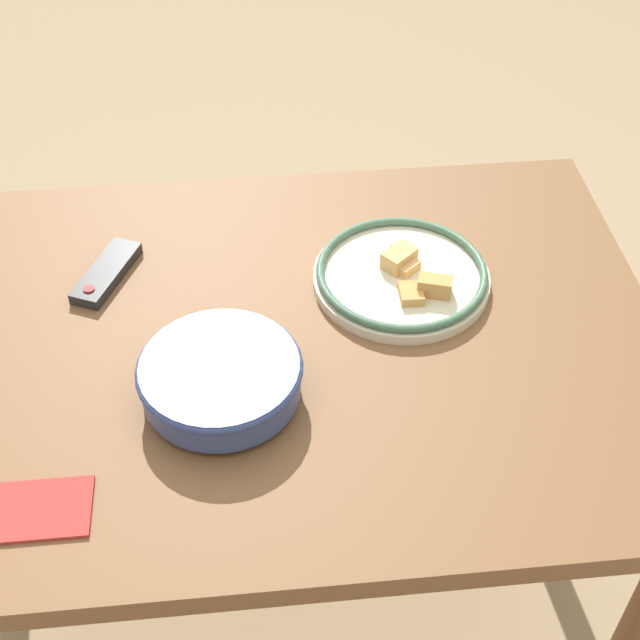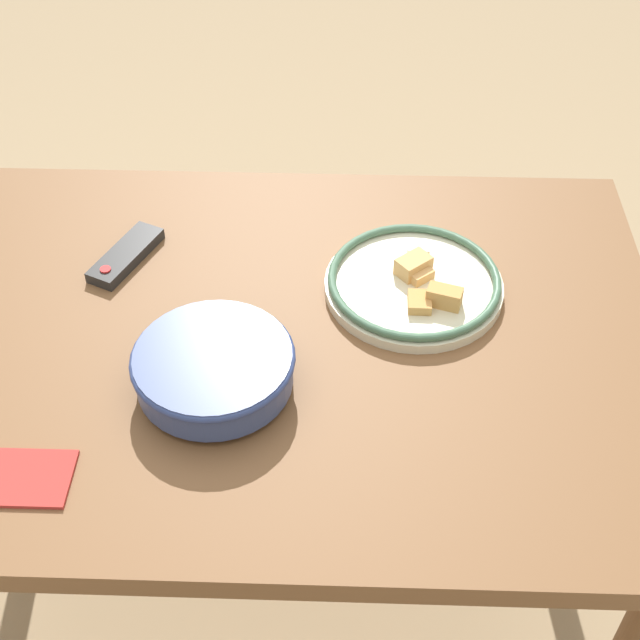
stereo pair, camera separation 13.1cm
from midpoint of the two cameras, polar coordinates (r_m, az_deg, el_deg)
ground_plane at (r=2.01m, az=-4.77°, el=-16.41°), size 8.00×8.00×0.00m
dining_table at (r=1.47m, az=-6.26°, el=-3.69°), size 1.29×0.88×0.75m
noodle_bowl at (r=1.30m, az=-9.08°, el=-3.78°), size 0.24×0.24×0.07m
food_plate at (r=1.49m, az=2.92°, el=2.77°), size 0.30×0.30×0.05m
tv_remote at (r=1.56m, az=-15.73°, el=2.83°), size 0.11×0.17×0.02m
folded_napkin at (r=1.27m, az=-20.22°, el=-11.47°), size 0.14×0.09×0.01m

